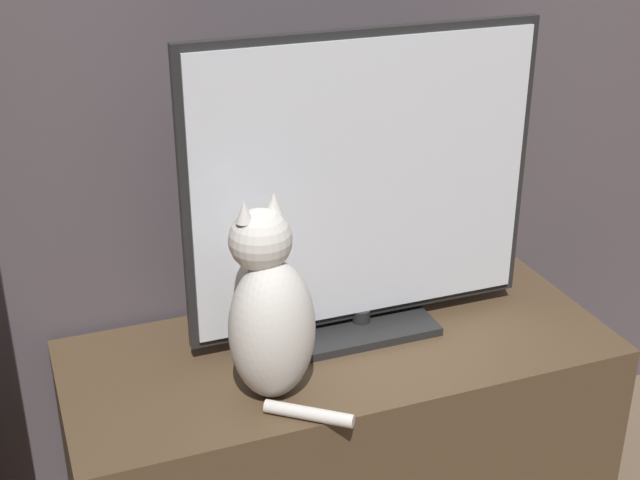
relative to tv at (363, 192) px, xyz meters
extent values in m
cube|color=brown|center=(-0.08, -0.06, -0.62)|extent=(1.27, 0.53, 0.53)
cube|color=black|center=(0.00, 0.00, -0.34)|extent=(0.34, 0.20, 0.02)
cylinder|color=black|center=(0.00, 0.00, -0.32)|extent=(0.04, 0.04, 0.03)
cube|color=black|center=(0.00, 0.00, 0.02)|extent=(0.83, 0.02, 0.68)
cube|color=white|center=(0.00, -0.01, 0.02)|extent=(0.79, 0.01, 0.65)
ellipsoid|color=silver|center=(-0.28, -0.19, -0.20)|extent=(0.23, 0.22, 0.31)
ellipsoid|color=olive|center=(-0.30, -0.13, -0.21)|extent=(0.11, 0.08, 0.17)
sphere|color=silver|center=(-0.29, -0.15, 0.00)|extent=(0.16, 0.16, 0.13)
cone|color=silver|center=(-0.32, -0.17, 0.07)|extent=(0.04, 0.04, 0.04)
cone|color=silver|center=(-0.26, -0.14, 0.07)|extent=(0.04, 0.04, 0.04)
cylinder|color=silver|center=(-0.24, -0.30, -0.34)|extent=(0.17, 0.14, 0.03)
camera|label=1|loc=(-0.75, -1.70, 0.75)|focal=50.00mm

